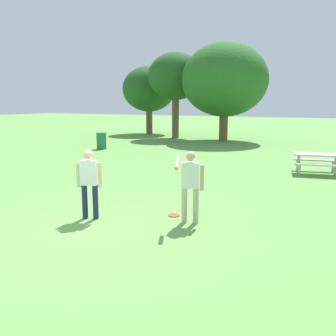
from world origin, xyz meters
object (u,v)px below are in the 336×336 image
at_px(tree_broad_center, 176,77).
at_px(person_thrower, 89,180).
at_px(person_catcher, 190,182).
at_px(picnic_table_near, 317,159).
at_px(tree_far_right, 225,80).
at_px(frisbee, 174,215).
at_px(trash_can_further_along, 101,141).
at_px(tree_tall_left, 149,89).

bearing_deg(tree_broad_center, person_thrower, -70.59).
distance_m(person_catcher, picnic_table_near, 7.78).
relative_size(person_thrower, tree_broad_center, 0.26).
relative_size(person_thrower, tree_far_right, 0.25).
xyz_separation_m(picnic_table_near, tree_far_right, (-6.90, 9.82, 3.61)).
height_order(person_thrower, tree_broad_center, tree_broad_center).
bearing_deg(person_catcher, tree_far_right, 105.54).
relative_size(frisbee, tree_far_right, 0.04).
bearing_deg(tree_broad_center, person_catcher, -63.81).
xyz_separation_m(trash_can_further_along, tree_tall_left, (-2.58, 10.30, 3.26)).
bearing_deg(person_catcher, person_thrower, -161.45).
bearing_deg(trash_can_further_along, tree_far_right, 56.24).
xyz_separation_m(person_thrower, frisbee, (1.68, 1.07, -0.93)).
bearing_deg(frisbee, person_thrower, -147.53).
distance_m(person_thrower, picnic_table_near, 9.30).
relative_size(person_thrower, trash_can_further_along, 1.71).
bearing_deg(person_thrower, picnic_table_near, 62.30).
distance_m(frisbee, picnic_table_near, 7.65).
relative_size(picnic_table_near, trash_can_further_along, 2.01).
bearing_deg(picnic_table_near, trash_can_further_along, 168.62).
bearing_deg(person_thrower, tree_broad_center, 109.41).
height_order(person_thrower, picnic_table_near, person_thrower).
bearing_deg(tree_tall_left, tree_broad_center, -32.83).
relative_size(person_thrower, person_catcher, 1.00).
height_order(person_catcher, tree_tall_left, tree_tall_left).
bearing_deg(trash_can_further_along, picnic_table_near, -11.38).
distance_m(frisbee, trash_can_further_along, 13.29).
distance_m(frisbee, tree_tall_left, 23.40).
relative_size(person_thrower, picnic_table_near, 0.85).
relative_size(trash_can_further_along, tree_far_right, 0.14).
bearing_deg(tree_tall_left, picnic_table_near, -41.30).
bearing_deg(trash_can_further_along, frisbee, -46.00).
xyz_separation_m(tree_tall_left, tree_broad_center, (3.56, -2.30, 0.79)).
relative_size(picnic_table_near, tree_broad_center, 0.31).
relative_size(person_catcher, trash_can_further_along, 1.71).
bearing_deg(tree_far_right, picnic_table_near, -54.90).
bearing_deg(frisbee, tree_tall_left, 120.73).
xyz_separation_m(person_catcher, tree_broad_center, (-8.79, 17.87, 3.57)).
xyz_separation_m(person_thrower, picnic_table_near, (4.32, 8.23, -0.38)).
relative_size(tree_broad_center, tree_far_right, 0.94).
distance_m(trash_can_further_along, tree_far_right, 9.67).
bearing_deg(picnic_table_near, tree_tall_left, 138.70).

